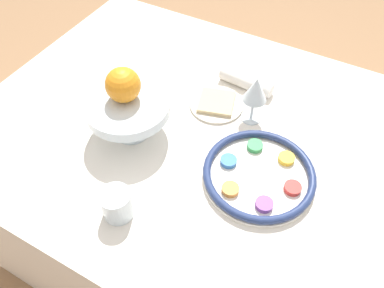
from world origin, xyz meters
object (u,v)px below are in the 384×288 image
Objects in this scene: bread_plate at (217,103)px; seder_plate at (259,174)px; napkin_roll at (246,81)px; cup_near at (117,204)px; orange_fruit at (123,85)px; fruit_stand at (128,108)px; wine_glass at (256,91)px.

seder_plate is at bearing 138.57° from bread_plate.
cup_near is at bearing 81.21° from napkin_roll.
fruit_stand is at bearing 137.45° from orange_fruit.
wine_glass is 0.35m from fruit_stand.
napkin_roll is 2.24× the size of cup_near.
napkin_roll is at bearing -59.92° from wine_glass.
wine_glass reaches higher than bread_plate.
napkin_roll is 0.56m from cup_near.
wine_glass is 1.62× the size of orange_fruit.
napkin_roll is (0.07, -0.12, -0.08)m from wine_glass.
bread_plate is at bearing -127.79° from fruit_stand.
orange_fruit reaches higher than cup_near.
seder_plate is at bearing -176.39° from fruit_stand.
cup_near is (0.09, 0.56, 0.02)m from napkin_roll.
fruit_stand is 1.39× the size of bread_plate.
napkin_roll is (-0.21, -0.33, -0.07)m from fruit_stand.
orange_fruit reaches higher than fruit_stand.
wine_glass is at bearing -142.54° from fruit_stand.
napkin_roll is (0.17, -0.30, 0.01)m from seder_plate.
wine_glass is (0.10, -0.19, 0.09)m from seder_plate.
seder_plate is 1.27× the size of fruit_stand.
bread_plate is (0.11, 0.00, -0.10)m from wine_glass.
fruit_stand is 2.88× the size of cup_near.
fruit_stand is at bearing 37.46° from wine_glass.
seder_plate is 0.28m from bread_plate.
orange_fruit is (0.39, 0.01, 0.14)m from seder_plate.
fruit_stand is (0.37, 0.02, 0.08)m from seder_plate.
cup_near is (-0.13, 0.24, -0.12)m from orange_fruit.
wine_glass reaches higher than seder_plate.
seder_plate is 3.11× the size of orange_fruit.
seder_plate is 0.36m from cup_near.
napkin_roll is (-0.22, -0.32, -0.14)m from orange_fruit.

